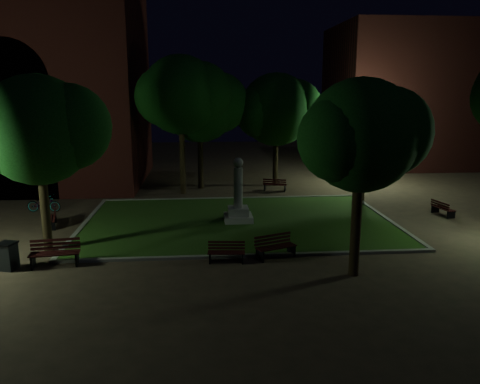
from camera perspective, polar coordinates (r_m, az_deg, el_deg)
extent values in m
plane|color=#453526|center=(21.70, 0.21, -5.14)|extent=(80.00, 80.00, 0.00)
cube|color=#264C15|center=(23.60, -0.22, -3.60)|extent=(15.00, 10.00, 0.08)
cube|color=slate|center=(18.76, 1.05, -7.78)|extent=(15.40, 0.20, 0.12)
cube|color=slate|center=(28.53, -1.04, -0.77)|extent=(15.40, 0.20, 0.12)
cube|color=slate|center=(24.23, -18.48, -3.78)|extent=(0.20, 10.00, 0.12)
cube|color=slate|center=(25.34, 17.20, -3.00)|extent=(0.20, 10.00, 0.12)
cube|color=gray|center=(23.55, -0.22, -3.15)|extent=(1.40, 1.40, 0.30)
cube|color=gray|center=(23.46, -0.22, -2.33)|extent=(1.00, 1.00, 0.40)
cylinder|color=gray|center=(23.19, -0.22, 0.54)|extent=(0.44, 0.44, 2.00)
sphere|color=gray|center=(22.97, -0.22, 3.60)|extent=(0.50, 0.50, 0.50)
cube|color=black|center=(32.28, -25.20, 5.78)|extent=(5.00, 3.00, 7.00)
cylinder|color=black|center=(32.15, -25.77, 11.98)|extent=(5.00, 3.00, 5.00)
plane|color=#FF4F1E|center=(33.40, -24.50, 6.02)|extent=(6.30, 0.00, 6.30)
cube|color=#521D18|center=(45.21, 21.58, 10.79)|extent=(16.00, 10.00, 12.00)
cylinder|color=black|center=(20.42, -22.68, -1.85)|extent=(0.36, 0.36, 3.69)
sphere|color=#114713|center=(19.94, -23.42, 6.95)|extent=(4.32, 4.32, 4.32)
sphere|color=#114713|center=(19.81, -20.28, 7.46)|extent=(3.46, 3.46, 3.46)
sphere|color=#114713|center=(19.96, -26.03, 6.43)|extent=(3.24, 3.24, 3.24)
cylinder|color=black|center=(29.93, -7.04, 4.29)|extent=(0.36, 0.36, 4.78)
sphere|color=#114713|center=(29.65, -7.23, 11.68)|extent=(4.89, 4.89, 4.89)
sphere|color=#114713|center=(29.83, -4.83, 11.93)|extent=(3.91, 3.91, 3.91)
sphere|color=#114713|center=(29.41, -9.19, 11.42)|extent=(3.67, 3.67, 3.67)
cylinder|color=black|center=(32.56, 4.34, 4.07)|extent=(0.36, 0.36, 3.75)
sphere|color=#114713|center=(32.26, 4.44, 9.98)|extent=(4.94, 4.94, 4.94)
sphere|color=#114713|center=(32.67, 6.56, 10.14)|extent=(3.95, 3.95, 3.95)
sphere|color=#114713|center=(31.82, 2.74, 9.79)|extent=(3.70, 3.70, 3.70)
cylinder|color=black|center=(29.02, 14.73, 2.37)|extent=(0.36, 0.36, 3.42)
sphere|color=#114713|center=(28.68, 15.05, 8.31)|extent=(4.35, 4.35, 4.35)
sphere|color=#114713|center=(29.24, 16.96, 8.47)|extent=(3.48, 3.48, 3.48)
sphere|color=#114713|center=(28.12, 13.56, 8.11)|extent=(3.26, 3.26, 3.26)
cylinder|color=black|center=(16.95, 13.96, -3.73)|extent=(0.36, 0.36, 3.84)
sphere|color=#114713|center=(16.40, 14.52, 6.71)|extent=(3.89, 3.89, 3.89)
sphere|color=#114713|center=(16.92, 17.45, 7.04)|extent=(3.11, 3.11, 3.11)
sphere|color=#114713|center=(15.88, 12.18, 6.29)|extent=(2.92, 2.92, 2.92)
cylinder|color=black|center=(31.89, -22.03, 3.80)|extent=(0.36, 0.36, 4.58)
sphere|color=#114713|center=(31.62, -22.56, 10.30)|extent=(4.44, 4.44, 4.44)
sphere|color=#114713|center=(31.50, -20.51, 10.63)|extent=(3.55, 3.55, 3.55)
sphere|color=#114713|center=(31.62, -24.26, 9.97)|extent=(3.33, 3.33, 3.33)
cylinder|color=black|center=(31.54, -4.83, 4.13)|extent=(0.36, 0.36, 4.12)
sphere|color=#114713|center=(31.24, -4.95, 10.60)|extent=(4.99, 4.99, 4.99)
sphere|color=#114713|center=(31.46, -2.64, 10.83)|extent=(3.99, 3.99, 3.99)
sphere|color=#114713|center=(30.96, -6.82, 10.36)|extent=(3.75, 3.75, 3.75)
cylinder|color=black|center=(32.43, -20.76, 3.39)|extent=(0.12, 0.12, 3.88)
cylinder|color=black|center=(32.21, -21.02, 6.81)|extent=(0.90, 0.08, 0.08)
sphere|color=#D8FFD8|center=(32.34, -21.79, 6.76)|extent=(0.28, 0.28, 0.28)
sphere|color=#D8FFD8|center=(32.09, -20.25, 6.85)|extent=(0.28, 0.28, 0.28)
cylinder|color=black|center=(33.73, 15.08, 4.62)|extent=(0.12, 0.12, 4.51)
cylinder|color=black|center=(33.52, 15.30, 8.44)|extent=(0.90, 0.08, 0.08)
sphere|color=#D8FFD8|center=(33.37, 14.56, 8.46)|extent=(0.28, 0.28, 0.28)
sphere|color=#D8FFD8|center=(33.68, 16.03, 8.41)|extent=(0.28, 0.28, 0.28)
cube|color=black|center=(18.23, -3.65, -7.95)|extent=(0.10, 0.49, 0.39)
cube|color=black|center=(18.18, 0.32, -7.98)|extent=(0.10, 0.49, 0.39)
cube|color=black|center=(17.94, -1.70, -7.57)|extent=(1.43, 0.21, 0.04)
cube|color=black|center=(18.06, -1.69, -7.44)|extent=(1.43, 0.21, 0.04)
cube|color=black|center=(18.18, -1.67, -7.31)|extent=(1.43, 0.21, 0.04)
cube|color=black|center=(18.29, -1.65, -7.18)|extent=(1.43, 0.21, 0.04)
cube|color=black|center=(18.31, -1.65, -6.86)|extent=(1.43, 0.19, 0.09)
cube|color=black|center=(18.27, -1.65, -6.49)|extent=(1.43, 0.19, 0.09)
cube|color=black|center=(18.23, -1.65, -6.11)|extent=(1.43, 0.19, 0.09)
cube|color=black|center=(18.35, 2.44, -7.70)|extent=(0.27, 0.55, 0.45)
cube|color=black|center=(19.06, 6.26, -7.00)|extent=(0.27, 0.55, 0.45)
cube|color=black|center=(18.43, 4.77, -6.86)|extent=(1.56, 0.70, 0.04)
cube|color=black|center=(18.55, 4.53, -6.73)|extent=(1.56, 0.70, 0.04)
cube|color=black|center=(18.67, 4.30, -6.61)|extent=(1.56, 0.70, 0.04)
cube|color=black|center=(18.78, 4.08, -6.48)|extent=(1.56, 0.70, 0.04)
cube|color=black|center=(18.80, 3.98, -6.13)|extent=(1.55, 0.67, 0.10)
cube|color=black|center=(18.76, 3.99, -5.71)|extent=(1.55, 0.67, 0.10)
cube|color=black|center=(18.71, 4.00, -5.29)|extent=(1.55, 0.67, 0.10)
cube|color=black|center=(19.27, -23.93, -7.73)|extent=(0.14, 0.62, 0.50)
cube|color=black|center=(18.99, -19.24, -7.63)|extent=(0.14, 0.62, 0.50)
cube|color=black|center=(18.80, -21.79, -7.20)|extent=(1.80, 0.32, 0.05)
cube|color=black|center=(18.95, -21.71, -7.04)|extent=(1.80, 0.32, 0.05)
cube|color=black|center=(19.10, -21.63, -6.89)|extent=(1.80, 0.32, 0.05)
cube|color=black|center=(19.24, -21.55, -6.73)|extent=(1.80, 0.32, 0.05)
cube|color=black|center=(19.27, -21.55, -6.35)|extent=(1.80, 0.28, 0.11)
cube|color=black|center=(19.22, -21.58, -5.91)|extent=(1.80, 0.28, 0.11)
cube|color=black|center=(19.18, -21.62, -5.46)|extent=(1.80, 0.28, 0.11)
cube|color=black|center=(25.20, -22.08, -3.08)|extent=(0.54, 0.19, 0.43)
cube|color=black|center=(23.87, -22.21, -3.91)|extent=(0.54, 0.19, 0.43)
cube|color=black|center=(24.50, -22.69, -3.00)|extent=(0.48, 1.55, 0.04)
cube|color=black|center=(24.49, -22.37, -2.98)|extent=(0.48, 1.55, 0.04)
cube|color=black|center=(24.48, -22.05, -2.96)|extent=(0.48, 1.55, 0.04)
cube|color=black|center=(24.47, -21.73, -2.94)|extent=(0.48, 1.55, 0.04)
cube|color=black|center=(24.44, -21.61, -2.71)|extent=(0.45, 1.54, 0.09)
cube|color=black|center=(24.41, -21.63, -2.40)|extent=(0.45, 1.54, 0.09)
cube|color=black|center=(24.38, -21.66, -2.08)|extent=(0.45, 1.54, 0.09)
cube|color=black|center=(26.59, 24.34, -2.55)|extent=(0.49, 0.14, 0.39)
cube|color=black|center=(27.51, 22.69, -1.94)|extent=(0.49, 0.14, 0.39)
cube|color=black|center=(27.12, 23.86, -1.79)|extent=(0.35, 1.41, 0.04)
cube|color=black|center=(27.04, 23.65, -1.81)|extent=(0.35, 1.41, 0.04)
cube|color=black|center=(26.97, 23.45, -1.83)|extent=(0.35, 1.41, 0.04)
cube|color=black|center=(26.89, 23.24, -1.85)|extent=(0.35, 1.41, 0.04)
cube|color=black|center=(26.84, 23.17, -1.68)|extent=(0.32, 1.40, 0.09)
cube|color=black|center=(26.81, 23.19, -1.42)|extent=(0.32, 1.40, 0.09)
cube|color=black|center=(26.78, 23.22, -1.16)|extent=(0.32, 1.40, 0.09)
cube|color=black|center=(30.91, 5.50, 0.47)|extent=(0.21, 0.52, 0.42)
cube|color=black|center=(31.10, 3.06, 0.58)|extent=(0.21, 0.52, 0.42)
cube|color=black|center=(31.16, 4.34, 1.00)|extent=(1.48, 0.54, 0.04)
cube|color=black|center=(31.03, 4.31, 0.95)|extent=(1.48, 0.54, 0.04)
cube|color=black|center=(30.90, 4.27, 0.91)|extent=(1.48, 0.54, 0.04)
cube|color=black|center=(30.77, 4.23, 0.86)|extent=(1.48, 0.54, 0.04)
cube|color=black|center=(30.69, 4.22, 1.01)|extent=(1.47, 0.51, 0.09)
cube|color=black|center=(30.67, 4.22, 1.26)|extent=(1.47, 0.51, 0.09)
cube|color=black|center=(30.64, 4.23, 1.50)|extent=(1.47, 0.51, 0.09)
cube|color=black|center=(19.39, -26.43, -7.09)|extent=(0.68, 0.68, 0.98)
cube|color=black|center=(19.24, -26.58, -5.62)|extent=(0.76, 0.76, 0.07)
imported|color=black|center=(27.64, -22.80, -1.29)|extent=(1.85, 0.78, 0.95)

